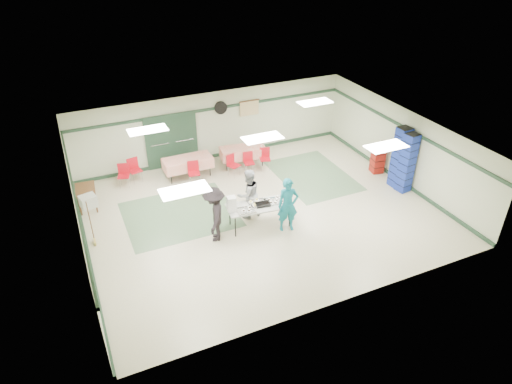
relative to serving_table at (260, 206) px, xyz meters
name	(u,v)px	position (x,y,z in m)	size (l,w,h in m)	color
floor	(262,212)	(0.37, 0.64, -0.72)	(11.00, 11.00, 0.00)	beige
ceiling	(262,137)	(0.37, 0.64, 1.98)	(11.00, 11.00, 0.00)	white
wall_back	(214,125)	(0.37, 5.14, 0.63)	(11.00, 11.00, 0.00)	#B9BFA3
wall_front	(342,261)	(0.37, -3.86, 0.63)	(11.00, 11.00, 0.00)	#B9BFA3
wall_left	(79,217)	(-5.13, 0.64, 0.63)	(9.00, 9.00, 0.00)	#B9BFA3
wall_right	(402,146)	(5.87, 0.64, 0.63)	(9.00, 9.00, 0.00)	#B9BFA3
trim_back	(213,109)	(0.37, 5.11, 1.33)	(11.00, 0.06, 0.10)	#203C2A
baseboard_back	(215,155)	(0.37, 5.11, -0.66)	(11.00, 0.06, 0.12)	#203C2A
trim_left	(74,195)	(-5.10, 0.64, 1.33)	(9.00, 0.06, 0.10)	#203C2A
baseboard_left	(89,254)	(-5.10, 0.64, -0.66)	(9.00, 0.06, 0.12)	#203C2A
trim_right	(405,128)	(5.84, 0.64, 1.33)	(9.00, 0.06, 0.10)	#203C2A
baseboard_right	(396,177)	(5.84, 0.64, -0.66)	(9.00, 0.06, 0.12)	#203C2A
green_patch_a	(180,214)	(-2.13, 1.64, -0.72)	(3.50, 3.00, 0.01)	#5C7B59
green_patch_b	(312,175)	(3.17, 2.14, -0.72)	(2.50, 3.50, 0.01)	#5C7B59
double_door_left	(159,143)	(-1.83, 5.08, 0.33)	(0.90, 0.06, 2.10)	gray
double_door_right	(184,139)	(-0.88, 5.08, 0.33)	(0.90, 0.06, 2.10)	gray
door_frame	(172,141)	(-1.36, 5.06, 0.33)	(2.00, 0.03, 2.15)	#203C2A
wall_fan	(221,108)	(0.67, 5.08, 1.33)	(0.50, 0.50, 0.10)	black
scroll_banner	(249,108)	(1.87, 5.08, 1.13)	(0.80, 0.02, 0.60)	tan
serving_table	(260,206)	(0.00, 0.00, 0.00)	(2.10, 1.05, 0.76)	#B5B4AF
sheet_tray_right	(274,201)	(0.50, 0.00, 0.05)	(0.58, 0.44, 0.02)	silver
sheet_tray_mid	(258,203)	(-0.02, 0.12, 0.05)	(0.58, 0.44, 0.02)	silver
sheet_tray_left	(246,211)	(-0.51, -0.12, 0.05)	(0.53, 0.41, 0.02)	silver
baking_pan	(263,204)	(0.08, -0.05, 0.08)	(0.44, 0.28, 0.08)	black
foam_box_stack	(231,204)	(-0.89, 0.08, 0.28)	(0.26, 0.24, 0.47)	white
volunteer_teal	(288,205)	(0.70, -0.51, 0.16)	(0.64, 0.42, 1.75)	#126E80
volunteer_grey	(248,194)	(-0.11, 0.62, 0.12)	(0.81, 0.63, 1.67)	gray
volunteer_dark	(215,214)	(-1.49, -0.07, 0.15)	(1.13, 0.65, 1.75)	black
dining_table_a	(243,152)	(1.11, 3.99, -0.15)	(1.79, 0.98, 0.77)	red
dining_table_b	(188,163)	(-1.09, 3.99, -0.15)	(1.79, 0.82, 0.77)	red
chair_a	(248,160)	(1.10, 3.42, -0.23)	(0.42, 0.42, 0.80)	red
chair_b	(232,163)	(0.44, 3.41, -0.21)	(0.51, 0.51, 0.83)	red
chair_c	(265,156)	(1.79, 3.42, -0.21)	(0.49, 0.49, 0.83)	red
chair_d	(194,170)	(-1.05, 3.42, -0.19)	(0.47, 0.47, 0.86)	red
chair_loose_a	(134,167)	(-2.97, 4.47, -0.17)	(0.49, 0.49, 0.89)	red
chair_loose_b	(124,173)	(-3.39, 4.27, -0.20)	(0.49, 0.49, 0.85)	red
crate_stack_blue_a	(400,157)	(5.52, 0.27, 0.41)	(0.43, 0.43, 2.25)	navy
crate_stack_red	(378,159)	(5.52, 1.39, -0.18)	(0.42, 0.42, 1.09)	maroon
crate_stack_blue_b	(407,163)	(5.52, -0.12, 0.37)	(0.42, 0.42, 2.19)	navy
printer_table	(86,191)	(-4.78, 3.28, -0.07)	(0.68, 0.99, 0.74)	brown
office_printer	(88,201)	(-4.78, 2.10, 0.21)	(0.47, 0.41, 0.37)	beige
broom	(90,221)	(-4.86, 1.22, 0.05)	(0.03, 0.03, 1.48)	brown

